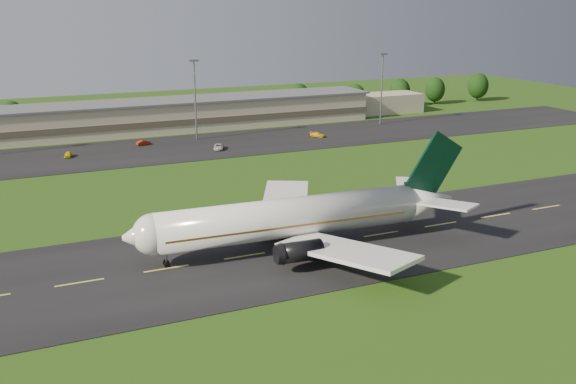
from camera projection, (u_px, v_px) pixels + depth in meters
name	position (u px, v px, depth m)	size (l,w,h in m)	color
ground	(316.00, 245.00, 93.02)	(360.00, 360.00, 0.00)	#214611
taxiway	(316.00, 245.00, 93.00)	(220.00, 30.00, 0.10)	black
apron	(186.00, 147.00, 156.25)	(260.00, 30.00, 0.10)	black
airliner	(295.00, 218.00, 90.35)	(51.30, 42.14, 15.57)	white
terminal	(185.00, 114.00, 178.85)	(145.00, 16.00, 8.40)	tan
light_mast_centre	(195.00, 90.00, 161.63)	(2.40, 1.20, 20.35)	gray
light_mast_east	(382.00, 80.00, 182.86)	(2.40, 1.20, 20.35)	gray
tree_line	(260.00, 101.00, 197.17)	(199.59, 9.26, 9.93)	black
service_vehicle_a	(68.00, 154.00, 145.90)	(1.43, 3.57, 1.22)	yellow
service_vehicle_b	(144.00, 143.00, 158.27)	(1.24, 3.55, 1.17)	maroon
service_vehicle_c	(219.00, 147.00, 153.59)	(2.13, 4.62, 1.28)	beige
service_vehicle_d	(318.00, 135.00, 168.07)	(1.67, 4.10, 1.19)	yellow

